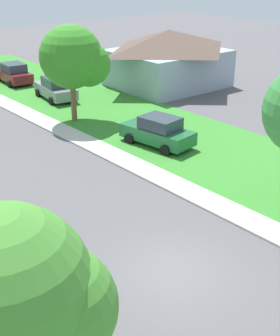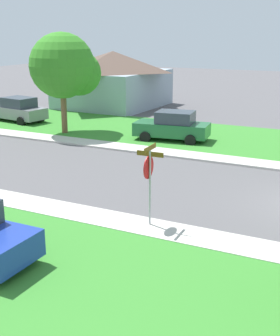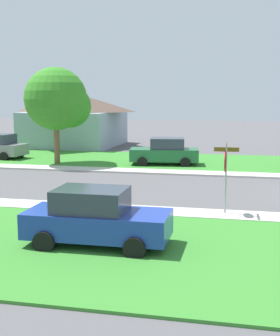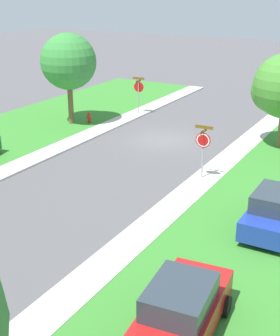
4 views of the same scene
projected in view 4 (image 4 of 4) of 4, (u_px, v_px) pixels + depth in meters
name	position (u px, v px, depth m)	size (l,w,h in m)	color
ground_plane	(165.00, 140.00, 30.05)	(120.00, 120.00, 0.00)	#565456
sidewalk_west	(133.00, 241.00, 18.13)	(1.40, 56.00, 0.10)	beige
lawn_west	(255.00, 276.00, 15.97)	(8.00, 56.00, 0.08)	#38842D
stop_sign_near_corner	(139.00, 89.00, 35.29)	(0.92, 0.92, 2.77)	#9E9EA3
stop_sign_far_corner	(203.00, 143.00, 23.33)	(0.92, 0.92, 2.77)	#9E9EA3
car_blue_driveway_right	(276.00, 211.00, 18.67)	(2.06, 4.31, 1.76)	#1E389E
car_red_far_down_street	(181.00, 310.00, 12.98)	(2.37, 4.46, 1.76)	red
tree_corner_large	(67.00, 63.00, 32.12)	(4.02, 3.74, 6.18)	brown
fire_hydrant	(89.00, 118.00, 33.31)	(0.38, 0.22, 0.83)	red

